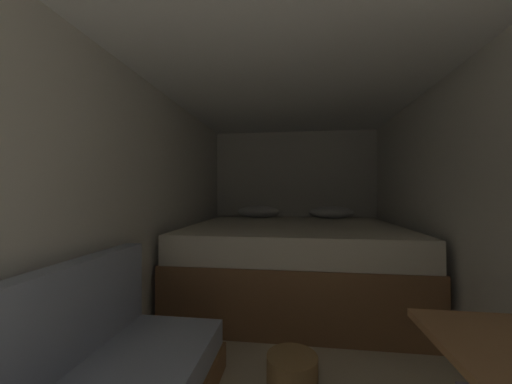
{
  "coord_description": "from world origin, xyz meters",
  "views": [
    {
      "loc": [
        0.02,
        -0.24,
        1.18
      ],
      "look_at": [
        -0.38,
        2.73,
        1.19
      ],
      "focal_mm": 20.41,
      "sensor_mm": 36.0,
      "label": 1
    }
  ],
  "objects": [
    {
      "name": "ground_plane",
      "position": [
        0.0,
        1.83,
        0.0
      ],
      "size": [
        6.65,
        6.65,
        0.0
      ],
      "primitive_type": "plane",
      "color": "beige"
    },
    {
      "name": "wall_back",
      "position": [
        0.0,
        4.18,
        1.05
      ],
      "size": [
        2.48,
        0.05,
        2.1
      ],
      "primitive_type": "cube",
      "color": "silver",
      "rests_on": "ground"
    },
    {
      "name": "wall_left",
      "position": [
        -1.21,
        1.83,
        1.05
      ],
      "size": [
        0.05,
        4.65,
        2.1
      ],
      "primitive_type": "cube",
      "color": "silver",
      "rests_on": "ground"
    },
    {
      "name": "wall_right",
      "position": [
        1.21,
        1.83,
        1.05
      ],
      "size": [
        0.05,
        4.65,
        2.1
      ],
      "primitive_type": "cube",
      "color": "silver",
      "rests_on": "ground"
    },
    {
      "name": "ceiling_slab",
      "position": [
        0.0,
        1.83,
        2.12
      ],
      "size": [
        2.48,
        4.65,
        0.05
      ],
      "primitive_type": "cube",
      "color": "white",
      "rests_on": "wall_left"
    },
    {
      "name": "bed",
      "position": [
        0.0,
        3.08,
        0.42
      ],
      "size": [
        2.26,
        2.08,
        0.99
      ],
      "color": "brown",
      "rests_on": "ground"
    },
    {
      "name": "wicker_basket",
      "position": [
        -0.0,
        1.52,
        0.1
      ],
      "size": [
        0.31,
        0.31,
        0.2
      ],
      "color": "olive",
      "rests_on": "ground"
    }
  ]
}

